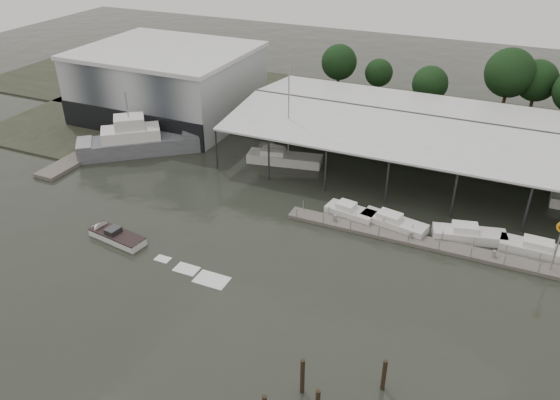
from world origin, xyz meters
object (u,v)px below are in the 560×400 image
at_px(shell_fuel_sign, 560,237).
at_px(grey_trawler, 140,141).
at_px(speedboat_underway, 113,235).
at_px(white_sailboat, 283,158).

distance_m(shell_fuel_sign, grey_trawler, 51.38).
xyz_separation_m(shell_fuel_sign, grey_trawler, (-50.89, 6.69, -2.35)).
bearing_deg(grey_trawler, speedboat_underway, -99.67).
xyz_separation_m(grey_trawler, white_sailboat, (18.90, 4.72, -0.92)).
height_order(shell_fuel_sign, speedboat_underway, shell_fuel_sign).
bearing_deg(shell_fuel_sign, grey_trawler, 172.51).
bearing_deg(white_sailboat, shell_fuel_sign, -30.15).
distance_m(grey_trawler, speedboat_underway, 21.20).
distance_m(grey_trawler, white_sailboat, 19.51).
xyz_separation_m(shell_fuel_sign, speedboat_underway, (-40.64, -11.83, -3.53)).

